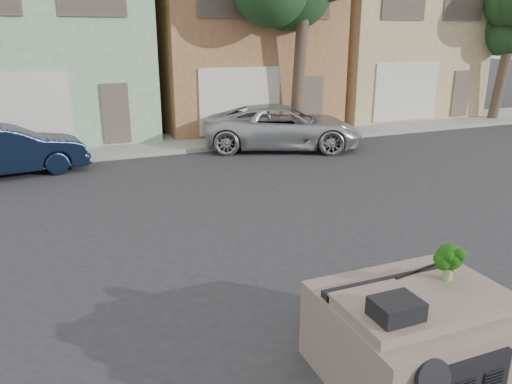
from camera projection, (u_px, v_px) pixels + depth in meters
ground_plane at (295, 269)px, 8.54m from camera, size 120.00×120.00×0.00m
sidewalk at (163, 144)px, 17.76m from camera, size 40.00×3.00×0.15m
townhouse_mint at (43, 35)px, 18.88m from camera, size 7.20×8.20×7.55m
townhouse_tan at (230, 34)px, 21.60m from camera, size 7.20×8.20×7.55m
townhouse_beige at (375, 34)px, 24.31m from camera, size 7.20×8.20×7.55m
navy_sedan at (9, 175)px, 14.14m from camera, size 4.48×2.06×1.42m
silver_pickup at (283, 148)px, 17.41m from camera, size 5.92×4.35×1.49m
tree_near at (300, 21)px, 17.67m from camera, size 4.40×4.00×8.50m
tree_far at (504, 53)px, 21.68m from camera, size 3.20×3.00×6.00m
car_dashboard at (414, 334)px, 5.72m from camera, size 2.00×1.80×1.12m
instrument_hump at (396, 309)px, 5.00m from camera, size 0.48×0.38×0.20m
wiper_arm at (416, 271)px, 5.98m from camera, size 0.69×0.15×0.02m
broccoli at (449, 262)px, 5.74m from camera, size 0.45×0.45×0.45m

